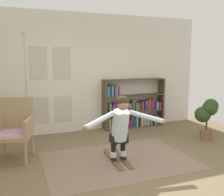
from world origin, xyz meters
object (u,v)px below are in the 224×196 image
at_px(bookshelf, 132,109).
at_px(skis_pair, 118,158).
at_px(person_skier, 121,124).
at_px(potted_plant, 207,113).
at_px(wicker_chair, 14,127).

distance_m(bookshelf, skis_pair, 2.36).
bearing_deg(person_skier, potted_plant, 12.90).
xyz_separation_m(wicker_chair, person_skier, (1.69, -0.88, 0.11)).
bearing_deg(wicker_chair, skis_pair, -22.95).
distance_m(wicker_chair, potted_plant, 4.01).
xyz_separation_m(skis_pair, person_skier, (-0.01, -0.16, 0.67)).
distance_m(bookshelf, potted_plant, 1.93).
distance_m(potted_plant, skis_pair, 2.40).
height_order(potted_plant, person_skier, person_skier).
relative_size(bookshelf, wicker_chair, 1.54).
xyz_separation_m(wicker_chair, potted_plant, (4.00, -0.35, 0.02)).
height_order(skis_pair, person_skier, person_skier).
xyz_separation_m(potted_plant, person_skier, (-2.31, -0.53, 0.09)).
bearing_deg(wicker_chair, bookshelf, 23.16).
bearing_deg(potted_plant, person_skier, -167.10).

